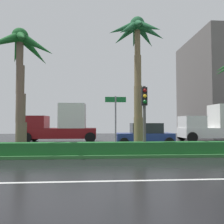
# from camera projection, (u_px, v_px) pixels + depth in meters

# --- Properties ---
(ground_plane) EXTENTS (90.00, 42.00, 0.10)m
(ground_plane) POSITION_uv_depth(u_px,v_px,m) (84.00, 152.00, 13.42)
(ground_plane) COLOR black
(near_lane_divider_stripe) EXTENTS (81.00, 0.14, 0.01)m
(near_lane_divider_stripe) POSITION_uv_depth(u_px,v_px,m) (69.00, 182.00, 6.44)
(near_lane_divider_stripe) COLOR white
(near_lane_divider_stripe) RESTS_ON ground_plane
(median_strip) EXTENTS (85.50, 4.00, 0.15)m
(median_strip) POSITION_uv_depth(u_px,v_px,m) (83.00, 152.00, 12.43)
(median_strip) COLOR #2D6B33
(median_strip) RESTS_ON ground_plane
(median_hedge) EXTENTS (76.50, 0.70, 0.60)m
(median_hedge) POSITION_uv_depth(u_px,v_px,m) (81.00, 148.00, 11.05)
(median_hedge) COLOR #1E6028
(median_hedge) RESTS_ON median_strip
(palm_tree_centre_left) EXTENTS (4.29, 4.07, 7.06)m
(palm_tree_centre_left) POSITION_uv_depth(u_px,v_px,m) (20.00, 58.00, 12.31)
(palm_tree_centre_left) COLOR brown
(palm_tree_centre_left) RESTS_ON median_strip
(palm_tree_centre) EXTENTS (3.74, 3.70, 8.25)m
(palm_tree_centre) POSITION_uv_depth(u_px,v_px,m) (137.00, 45.00, 13.41)
(palm_tree_centre) COLOR brown
(palm_tree_centre) RESTS_ON median_strip
(traffic_signal_median_right) EXTENTS (0.28, 0.43, 3.56)m
(traffic_signal_median_right) POSITION_uv_depth(u_px,v_px,m) (144.00, 107.00, 11.44)
(traffic_signal_median_right) COLOR #4C4C47
(traffic_signal_median_right) RESTS_ON median_strip
(street_name_sign) EXTENTS (1.10, 0.08, 3.00)m
(street_name_sign) POSITION_uv_depth(u_px,v_px,m) (116.00, 117.00, 11.23)
(street_name_sign) COLOR slate
(street_name_sign) RESTS_ON median_strip
(box_truck_lead) EXTENTS (6.40, 2.64, 3.46)m
(box_truck_lead) POSITION_uv_depth(u_px,v_px,m) (62.00, 125.00, 19.62)
(box_truck_lead) COLOR maroon
(box_truck_lead) RESTS_ON ground_plane
(car_in_traffic_second) EXTENTS (4.30, 2.02, 1.72)m
(car_in_traffic_second) POSITION_uv_depth(u_px,v_px,m) (145.00, 135.00, 16.49)
(car_in_traffic_second) COLOR navy
(car_in_traffic_second) RESTS_ON ground_plane
(box_truck_following) EXTENTS (6.40, 2.64, 3.46)m
(box_truck_following) POSITION_uv_depth(u_px,v_px,m) (215.00, 125.00, 20.36)
(box_truck_following) COLOR white
(box_truck_following) RESTS_ON ground_plane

